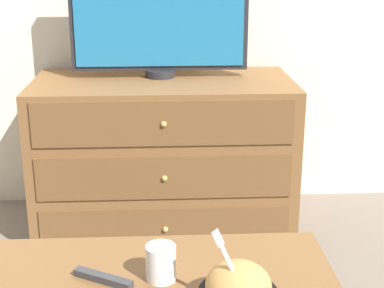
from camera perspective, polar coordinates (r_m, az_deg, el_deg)
ground_plane at (r=3.02m, az=-1.40°, el=-5.14°), size 12.00×12.00×0.00m
dresser at (r=2.61m, az=-2.73°, el=-1.06°), size 1.11×0.57×0.68m
tv at (r=2.54m, az=-3.19°, el=12.30°), size 0.76×0.13×0.51m
drink_cup at (r=1.47m, az=-3.03°, el=-11.61°), size 0.07×0.07×0.09m
remote_control at (r=1.48m, az=-8.60°, el=-12.76°), size 0.15×0.10×0.02m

